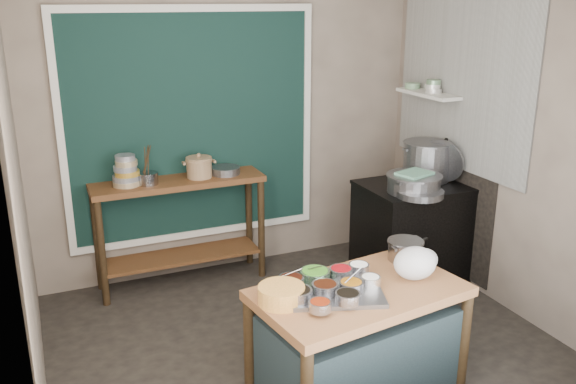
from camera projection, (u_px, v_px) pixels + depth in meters
name	position (u px, v px, depth m)	size (l,w,h in m)	color
floor	(299.00, 340.00, 4.51)	(3.50, 3.00, 0.02)	#2E2923
back_wall	(230.00, 117.00, 5.40)	(3.50, 0.02, 2.80)	gray
left_wall	(16.00, 187.00, 3.41)	(0.02, 3.00, 2.80)	gray
right_wall	(506.00, 134.00, 4.75)	(0.02, 3.00, 2.80)	gray
curtain_panel	(193.00, 127.00, 5.25)	(2.10, 0.02, 1.90)	black
curtain_frame	(193.00, 127.00, 5.24)	(2.22, 0.03, 2.02)	beige
tile_panel	(462.00, 68.00, 5.08)	(0.02, 1.70, 1.70)	#B2B2AA
soot_patch	(445.00, 195.00, 5.52)	(0.01, 1.30, 1.30)	black
wall_shelf	(428.00, 94.00, 5.38)	(0.22, 0.70, 0.03)	beige
prep_table	(358.00, 344.00, 3.76)	(1.25, 0.72, 0.75)	brown
back_counter	(181.00, 232.00, 5.27)	(1.45, 0.40, 0.95)	#5A3119
stove_block	(413.00, 234.00, 5.37)	(0.90, 0.68, 0.85)	black
stove_top	(416.00, 186.00, 5.24)	(0.92, 0.69, 0.03)	black
condiment_tray	(331.00, 291.00, 3.58)	(0.60, 0.43, 0.03)	gray
condiment_bowls	(327.00, 284.00, 3.57)	(0.64, 0.49, 0.07)	silver
yellow_basin	(281.00, 295.00, 3.46)	(0.27, 0.27, 0.10)	#EB9345
saucepan	(405.00, 250.00, 4.03)	(0.25, 0.25, 0.13)	gray
plastic_bag_a	(415.00, 263.00, 3.75)	(0.27, 0.23, 0.20)	white
plastic_bag_b	(423.00, 260.00, 3.86)	(0.20, 0.17, 0.15)	white
bowl_stack	(126.00, 172.00, 4.94)	(0.23, 0.23, 0.25)	tan
utensil_cup	(148.00, 178.00, 4.98)	(0.17, 0.17, 0.10)	gray
ceramic_crock	(199.00, 168.00, 5.17)	(0.23, 0.23, 0.16)	olive
wide_bowl	(225.00, 170.00, 5.28)	(0.25, 0.25, 0.06)	gray
stock_pot	(427.00, 161.00, 5.32)	(0.43, 0.43, 0.34)	gray
pot_lid	(443.00, 161.00, 5.24)	(0.39, 0.39, 0.02)	gray
steamer	(414.00, 183.00, 5.00)	(0.47, 0.47, 0.15)	gray
green_cloth	(415.00, 173.00, 4.97)	(0.27, 0.21, 0.02)	#6BAC8C
shallow_pan	(420.00, 193.00, 4.92)	(0.39, 0.39, 0.05)	gray
shelf_bowl_stack	(433.00, 87.00, 5.31)	(0.14, 0.14, 0.11)	silver
shelf_bowl_green	(413.00, 86.00, 5.58)	(0.14, 0.14, 0.05)	gray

